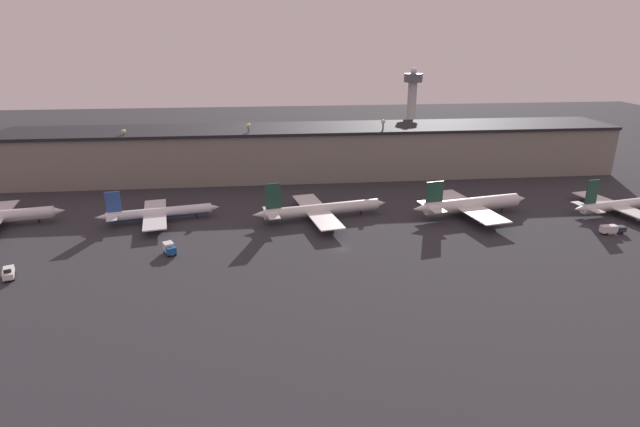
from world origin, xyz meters
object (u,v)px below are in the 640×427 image
service_vehicle_0 (169,248)px  airplane_3 (471,205)px  airplane_4 (619,205)px  airplane_2 (321,210)px  service_vehicle_1 (9,273)px  service_vehicle_3 (612,229)px  control_tower (412,105)px  airplane_1 (158,213)px

service_vehicle_0 → airplane_3: bearing=75.9°
airplane_4 → airplane_3: bearing=165.8°
airplane_2 → service_vehicle_1: size_ratio=6.65×
airplane_3 → service_vehicle_3: 42.35m
airplane_3 → control_tower: 96.16m
service_vehicle_1 → control_tower: (138.20, 125.89, 23.27)m
airplane_3 → control_tower: size_ratio=1.02×
airplane_2 → service_vehicle_3: (87.65, -22.64, -1.57)m
airplane_4 → service_vehicle_3: (-14.51, -17.45, -1.30)m
service_vehicle_1 → control_tower: size_ratio=0.16×
airplane_4 → control_tower: bearing=104.9°
airplane_4 → service_vehicle_0: bearing=176.3°
service_vehicle_0 → service_vehicle_3: 132.67m
airplane_3 → service_vehicle_1: airplane_3 is taller
airplane_1 → airplane_2: 53.15m
airplane_1 → airplane_2: size_ratio=0.85×
airplane_2 → service_vehicle_3: 90.54m
service_vehicle_1 → airplane_3: bearing=81.2°
control_tower → airplane_3: bearing=-93.0°
airplane_3 → control_tower: bearing=76.2°
service_vehicle_3 → airplane_1: bearing=165.9°
control_tower → airplane_4: bearing=-64.2°
service_vehicle_0 → service_vehicle_3: size_ratio=0.67×
airplane_1 → control_tower: bearing=28.4°
airplane_2 → service_vehicle_0: bearing=-163.2°
airplane_3 → service_vehicle_3: bearing=-39.8°
service_vehicle_1 → airplane_4: bearing=76.6°
airplane_4 → control_tower: size_ratio=0.90×
service_vehicle_0 → service_vehicle_3: (132.67, 0.91, -0.11)m
service_vehicle_1 → service_vehicle_3: service_vehicle_1 is taller
airplane_3 → service_vehicle_0: size_ratio=7.94×
airplane_2 → service_vehicle_1: bearing=-168.3°
airplane_2 → service_vehicle_0: (-45.02, -23.55, -1.46)m
airplane_4 → service_vehicle_3: bearing=-140.6°
airplane_3 → airplane_4: 51.62m
airplane_2 → control_tower: 109.21m
airplane_3 → service_vehicle_1: 137.21m
airplane_1 → service_vehicle_3: bearing=-21.2°
service_vehicle_0 → service_vehicle_1: service_vehicle_0 is taller
airplane_4 → service_vehicle_0: size_ratio=7.03×
service_vehicle_3 → airplane_3: bearing=147.4°
airplane_3 → airplane_1: bearing=166.3°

